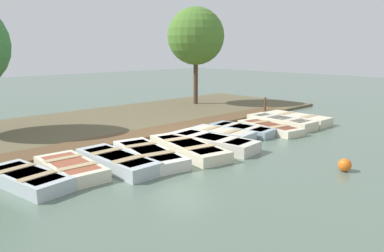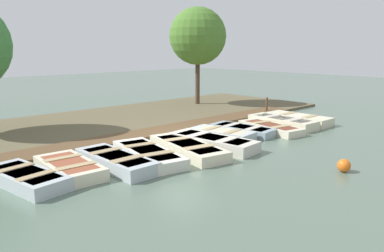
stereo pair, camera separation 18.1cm
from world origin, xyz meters
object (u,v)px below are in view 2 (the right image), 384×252
(rowboat_7, at_px, (243,130))
(park_tree_left, at_px, (198,36))
(rowboat_0, at_px, (26,178))
(rowboat_8, at_px, (270,128))
(buoy, at_px, (344,166))
(rowboat_2, at_px, (116,161))
(rowboat_10, at_px, (298,119))
(rowboat_1, at_px, (69,168))
(mooring_post_far, at_px, (267,106))
(rowboat_6, at_px, (222,134))
(rowboat_4, at_px, (188,148))
(rowboat_3, at_px, (148,154))
(rowboat_9, at_px, (282,122))
(rowboat_5, at_px, (212,142))

(rowboat_7, height_order, park_tree_left, park_tree_left)
(rowboat_7, bearing_deg, rowboat_0, -96.78)
(rowboat_8, xyz_separation_m, buoy, (4.83, -3.03, 0.03))
(rowboat_2, bearing_deg, rowboat_10, 89.08)
(rowboat_1, bearing_deg, buoy, 51.40)
(mooring_post_far, distance_m, buoy, 9.96)
(rowboat_6, distance_m, rowboat_7, 1.31)
(rowboat_0, height_order, rowboat_6, rowboat_0)
(rowboat_2, relative_size, rowboat_6, 1.15)
(rowboat_2, xyz_separation_m, rowboat_10, (0.00, 10.43, -0.00))
(rowboat_4, bearing_deg, rowboat_1, -89.57)
(rowboat_2, relative_size, rowboat_10, 1.00)
(rowboat_10, bearing_deg, mooring_post_far, 162.38)
(rowboat_4, bearing_deg, rowboat_3, -91.49)
(park_tree_left, bearing_deg, rowboat_2, -54.93)
(rowboat_0, height_order, rowboat_3, rowboat_0)
(mooring_post_far, bearing_deg, rowboat_2, -77.33)
(rowboat_7, distance_m, park_tree_left, 9.18)
(rowboat_8, xyz_separation_m, park_tree_left, (-7.65, 2.80, 4.20))
(rowboat_8, height_order, buoy, buoy)
(rowboat_9, bearing_deg, rowboat_2, -87.22)
(rowboat_7, xyz_separation_m, rowboat_10, (0.36, 3.87, 0.04))
(rowboat_9, relative_size, buoy, 8.38)
(rowboat_1, height_order, rowboat_10, rowboat_10)
(rowboat_0, relative_size, rowboat_2, 0.92)
(rowboat_8, bearing_deg, rowboat_4, -79.63)
(rowboat_0, relative_size, park_tree_left, 0.48)
(rowboat_2, xyz_separation_m, rowboat_3, (-0.01, 1.24, -0.02))
(rowboat_9, distance_m, park_tree_left, 8.61)
(rowboat_1, bearing_deg, rowboat_4, 82.98)
(rowboat_3, height_order, park_tree_left, park_tree_left)
(rowboat_8, bearing_deg, park_tree_left, 169.06)
(rowboat_4, relative_size, rowboat_7, 1.27)
(rowboat_1, height_order, park_tree_left, park_tree_left)
(rowboat_1, bearing_deg, rowboat_7, 92.62)
(rowboat_6, height_order, rowboat_7, rowboat_6)
(rowboat_8, xyz_separation_m, rowboat_9, (-0.25, 1.30, 0.05))
(rowboat_5, height_order, rowboat_6, rowboat_5)
(rowboat_5, distance_m, park_tree_left, 11.10)
(rowboat_2, relative_size, rowboat_9, 0.96)
(rowboat_1, relative_size, rowboat_2, 0.86)
(rowboat_0, distance_m, rowboat_4, 5.38)
(rowboat_2, relative_size, rowboat_7, 1.08)
(rowboat_6, distance_m, buoy, 5.40)
(rowboat_0, bearing_deg, rowboat_10, 78.77)
(rowboat_5, bearing_deg, rowboat_7, 98.91)
(rowboat_1, distance_m, park_tree_left, 14.48)
(rowboat_7, xyz_separation_m, rowboat_9, (0.31, 2.56, 0.05))
(buoy, bearing_deg, rowboat_6, 175.17)
(rowboat_6, bearing_deg, rowboat_7, 80.61)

